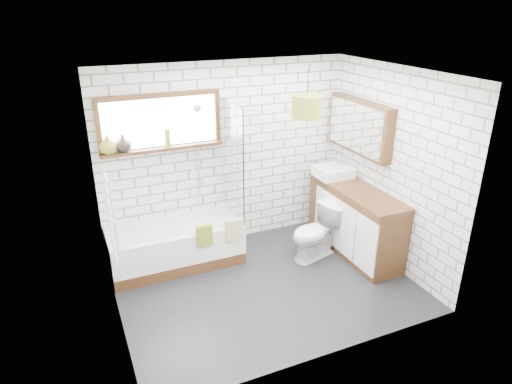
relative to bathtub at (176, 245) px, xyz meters
name	(u,v)px	position (x,y,z in m)	size (l,w,h in m)	color
floor	(266,285)	(0.86, -0.93, -0.27)	(3.40, 2.60, 0.01)	black
ceiling	(268,74)	(0.86, -0.93, 2.24)	(3.40, 2.60, 0.01)	white
wall_back	(226,156)	(0.86, 0.37, 0.98)	(3.40, 0.01, 2.50)	white
wall_front	(331,243)	(0.86, -2.24, 0.98)	(3.40, 0.01, 2.50)	white
wall_left	(107,217)	(-0.85, -0.93, 0.98)	(0.01, 2.60, 2.50)	white
wall_right	(391,169)	(2.56, -0.93, 0.98)	(0.01, 2.60, 2.50)	white
window	(161,123)	(0.01, 0.33, 1.53)	(1.52, 0.16, 0.68)	#371F0F
towel_radiator	(112,221)	(-0.80, -0.93, 0.93)	(0.06, 0.52, 1.00)	white
mirror_cabinet	(360,127)	(2.48, -0.33, 1.38)	(0.16, 1.20, 0.70)	#371F0F
shower_riser	(198,153)	(0.46, 0.33, 1.08)	(0.02, 0.02, 1.30)	silver
bathtub	(176,245)	(0.00, 0.00, 0.00)	(1.67, 0.74, 0.54)	white
shower_screen	(233,162)	(0.81, 0.00, 1.02)	(0.02, 0.72, 1.50)	white
towel_green	(204,236)	(0.28, -0.37, 0.25)	(0.20, 0.05, 0.27)	olive
towel_beige	(234,230)	(0.67, -0.37, 0.25)	(0.22, 0.06, 0.29)	tan
vanity	(355,220)	(2.30, -0.65, 0.19)	(0.52, 1.61, 0.92)	#371F0F
basin	(333,172)	(2.24, -0.15, 0.72)	(0.47, 0.41, 0.14)	white
tap	(343,166)	(2.40, -0.15, 0.78)	(0.03, 0.03, 0.15)	silver
toilet	(316,232)	(1.74, -0.58, 0.09)	(0.71, 0.40, 0.72)	white
vase_olive	(108,146)	(-0.64, 0.30, 1.32)	(0.22, 0.22, 0.23)	olive
vase_dark	(123,145)	(-0.47, 0.30, 1.32)	(0.20, 0.20, 0.21)	black
bottle	(168,139)	(0.07, 0.30, 1.32)	(0.07, 0.07, 0.22)	olive
pendant	(307,107)	(1.40, -0.79, 1.83)	(0.33, 0.33, 0.24)	olive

